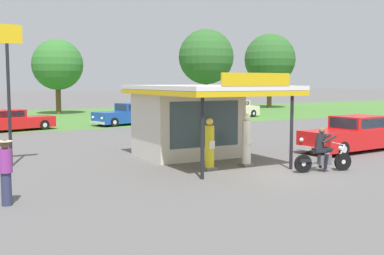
# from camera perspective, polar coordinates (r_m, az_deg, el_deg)

# --- Properties ---
(ground_plane) EXTENTS (300.00, 300.00, 0.00)m
(ground_plane) POSITION_cam_1_polar(r_m,az_deg,el_deg) (17.16, 10.61, -5.30)
(ground_plane) COLOR #5B5959
(grass_verge_strip) EXTENTS (120.00, 24.00, 0.01)m
(grass_verge_strip) POSITION_cam_1_polar(r_m,az_deg,el_deg) (44.45, -14.67, 1.23)
(grass_verge_strip) COLOR #477A33
(grass_verge_strip) RESTS_ON ground
(service_station_kiosk) EXTENTS (4.64, 6.71, 3.48)m
(service_station_kiosk) POSITION_cam_1_polar(r_m,az_deg,el_deg) (19.97, -0.03, 1.46)
(service_station_kiosk) COLOR beige
(service_station_kiosk) RESTS_ON ground
(gas_pump_nearside) EXTENTS (0.44, 0.44, 1.88)m
(gas_pump_nearside) POSITION_cam_1_polar(r_m,az_deg,el_deg) (17.21, 2.11, -2.27)
(gas_pump_nearside) COLOR slate
(gas_pump_nearside) RESTS_ON ground
(gas_pump_offside) EXTENTS (0.44, 0.44, 1.99)m
(gas_pump_offside) POSITION_cam_1_polar(r_m,az_deg,el_deg) (18.09, 6.55, -1.75)
(gas_pump_offside) COLOR slate
(gas_pump_offside) RESTS_ON ground
(motorcycle_with_rider) EXTENTS (2.19, 0.81, 1.58)m
(motorcycle_with_rider) POSITION_cam_1_polar(r_m,az_deg,el_deg) (17.52, 15.34, -3.01)
(motorcycle_with_rider) COLOR black
(motorcycle_with_rider) RESTS_ON ground
(featured_classic_sedan) EXTENTS (5.66, 2.41, 1.61)m
(featured_classic_sedan) POSITION_cam_1_polar(r_m,az_deg,el_deg) (23.18, 18.77, -0.86)
(featured_classic_sedan) COLOR red
(featured_classic_sedan) RESTS_ON ground
(parked_car_back_row_right) EXTENTS (5.40, 3.03, 1.59)m
(parked_car_back_row_right) POSITION_cam_1_polar(r_m,az_deg,el_deg) (35.67, -7.75, 1.49)
(parked_car_back_row_right) COLOR #19479E
(parked_car_back_row_right) RESTS_ON ground
(parked_car_back_row_centre_right) EXTENTS (5.69, 2.95, 1.53)m
(parked_car_back_row_centre_right) POSITION_cam_1_polar(r_m,az_deg,el_deg) (42.53, 4.90, 2.14)
(parked_car_back_row_centre_right) COLOR beige
(parked_car_back_row_centre_right) RESTS_ON ground
(parked_car_back_row_far_right) EXTENTS (5.66, 3.12, 1.40)m
(parked_car_back_row_far_right) POSITION_cam_1_polar(r_m,az_deg,el_deg) (32.91, -20.80, 0.72)
(parked_car_back_row_far_right) COLOR red
(parked_car_back_row_far_right) RESTS_ON ground
(bystander_leaning_by_kiosk) EXTENTS (0.37, 0.37, 1.71)m
(bystander_leaning_by_kiosk) POSITION_cam_1_polar(r_m,az_deg,el_deg) (13.18, -21.39, -4.81)
(bystander_leaning_by_kiosk) COLOR #2D3351
(bystander_leaning_by_kiosk) RESTS_ON ground
(tree_oak_right) EXTENTS (5.59, 5.59, 8.48)m
(tree_oak_right) POSITION_cam_1_polar(r_m,az_deg,el_deg) (48.82, 1.70, 8.43)
(tree_oak_right) COLOR brown
(tree_oak_right) RESTS_ON ground
(tree_oak_far_left) EXTENTS (4.95, 4.95, 7.31)m
(tree_oak_far_left) POSITION_cam_1_polar(r_m,az_deg,el_deg) (48.76, -15.68, 7.13)
(tree_oak_far_left) COLOR brown
(tree_oak_far_left) RESTS_ON ground
(tree_oak_centre) EXTENTS (6.13, 6.13, 8.91)m
(tree_oak_centre) POSITION_cam_1_polar(r_m,az_deg,el_deg) (58.66, 9.30, 8.03)
(tree_oak_centre) COLOR brown
(tree_oak_centre) RESTS_ON ground
(roadside_pole_sign) EXTENTS (1.10, 0.12, 5.29)m
(roadside_pole_sign) POSITION_cam_1_polar(r_m,az_deg,el_deg) (19.01, -21.17, 6.29)
(roadside_pole_sign) COLOR black
(roadside_pole_sign) RESTS_ON ground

